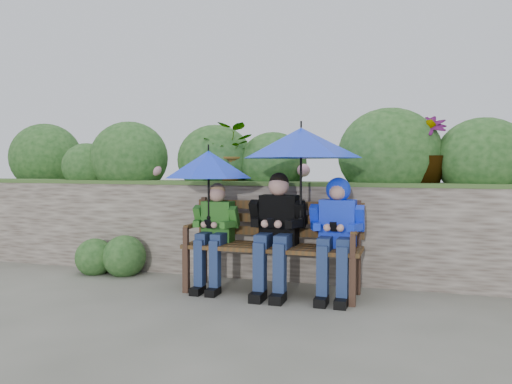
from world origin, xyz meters
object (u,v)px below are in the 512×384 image
(umbrella_left, at_px, (209,164))
(boy_right, at_px, (337,227))
(park_bench, at_px, (273,239))
(umbrella_right, at_px, (301,143))
(boy_middle, at_px, (276,227))
(boy_left, at_px, (215,229))

(umbrella_left, bearing_deg, boy_right, -0.17)
(park_bench, xyz_separation_m, umbrella_left, (-0.64, -0.06, 0.71))
(umbrella_right, bearing_deg, park_bench, 162.42)
(boy_right, height_order, umbrella_right, umbrella_right)
(boy_middle, height_order, umbrella_right, umbrella_right)
(umbrella_right, bearing_deg, boy_right, 4.72)
(boy_middle, height_order, umbrella_left, umbrella_left)
(umbrella_right, bearing_deg, boy_middle, 177.56)
(boy_right, bearing_deg, umbrella_right, -175.28)
(boy_middle, distance_m, boy_right, 0.56)
(boy_left, height_order, umbrella_right, umbrella_right)
(boy_left, relative_size, boy_right, 0.94)
(umbrella_right, bearing_deg, umbrella_left, 178.11)
(park_bench, relative_size, boy_right, 1.52)
(boy_right, bearing_deg, umbrella_left, 179.83)
(boy_left, xyz_separation_m, boy_right, (1.18, 0.01, 0.07))
(boy_middle, bearing_deg, park_bench, 121.85)
(boy_left, relative_size, umbrella_right, 0.94)
(park_bench, distance_m, umbrella_left, 0.96)
(boy_middle, relative_size, umbrella_left, 1.30)
(boy_left, bearing_deg, boy_middle, -0.99)
(boy_left, xyz_separation_m, umbrella_right, (0.86, -0.02, 0.82))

